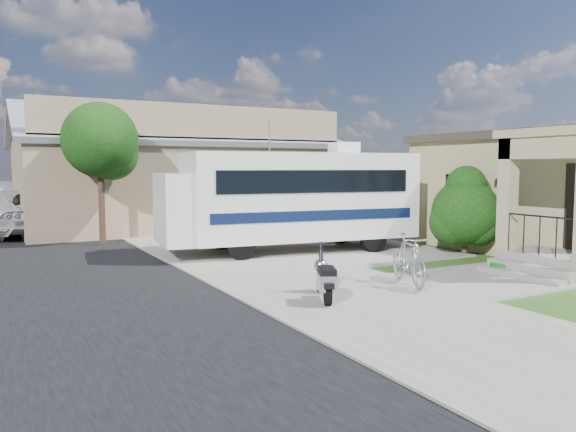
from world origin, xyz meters
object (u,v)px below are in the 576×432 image
pickup_truck (17,212)px  garden_hose (500,269)px  scooter (325,279)px  bicycle (409,262)px  shrub (465,209)px  van (0,200)px  motorhome (291,197)px

pickup_truck → garden_hose: size_ratio=13.10×
scooter → pickup_truck: bearing=131.9°
bicycle → shrub: bearing=50.1°
scooter → pickup_truck: 15.22m
scooter → garden_hose: (5.21, 0.49, -0.35)m
pickup_truck → van: (-0.38, 6.71, 0.10)m
bicycle → garden_hose: bearing=22.4°
pickup_truck → garden_hose: 17.07m
motorhome → van: (-7.25, 15.54, -0.71)m
bicycle → garden_hose: (2.96, 0.19, -0.43)m
shrub → van: (-11.38, 18.34, -0.38)m
scooter → motorhome: bearing=91.9°
scooter → pickup_truck: pickup_truck is taller
shrub → bicycle: (-4.33, -2.64, -0.77)m
scooter → pickup_truck: size_ratio=0.24×
motorhome → van: 17.16m
motorhome → shrub: motorhome is taller
van → garden_hose: size_ratio=14.01×
van → garden_hose: bearing=-70.8°
motorhome → pickup_truck: 11.22m
van → garden_hose: 23.09m
shrub → bicycle: size_ratio=1.44×
motorhome → van: bearing=122.0°
motorhome → garden_hose: (2.77, -5.24, -1.54)m
motorhome → pickup_truck: bearing=134.8°
motorhome → shrub: 5.00m
van → garden_hose: (10.01, -20.78, -0.82)m
motorhome → bicycle: 5.55m
scooter → bicycle: bicycle is taller
bicycle → pickup_truck: 15.75m
garden_hose → pickup_truck: bearing=124.4°
motorhome → pickup_truck: motorhome is taller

